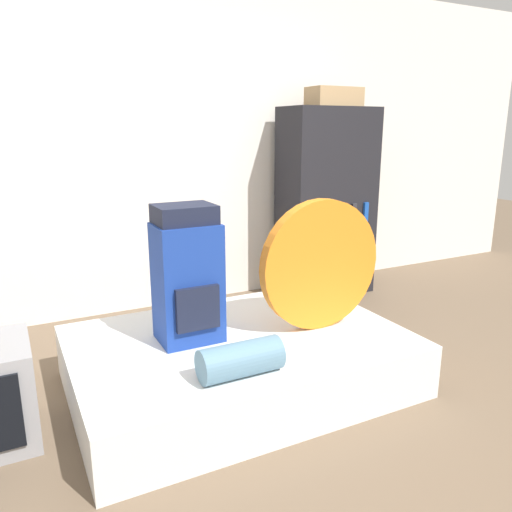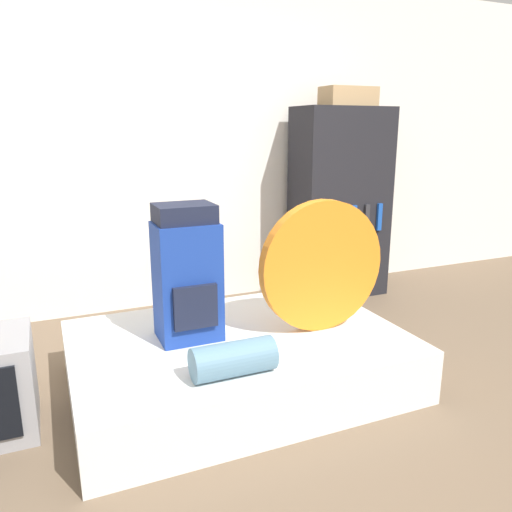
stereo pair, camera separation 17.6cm
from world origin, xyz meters
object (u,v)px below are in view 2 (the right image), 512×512
at_px(tent_bag, 322,266).
at_px(sleeping_roll, 233,359).
at_px(backpack, 187,275).
at_px(bookshelf, 340,204).
at_px(cardboard_box, 348,97).

xyz_separation_m(tent_bag, sleeping_roll, (-0.66, -0.34, -0.29)).
relative_size(backpack, tent_bag, 0.99).
bearing_deg(sleeping_roll, bookshelf, 45.42).
bearing_deg(sleeping_roll, backpack, 97.86).
relative_size(backpack, sleeping_roll, 1.87).
height_order(sleeping_roll, bookshelf, bookshelf).
xyz_separation_m(tent_bag, cardboard_box, (0.96, 1.27, 1.00)).
bearing_deg(bookshelf, backpack, -146.41).
xyz_separation_m(sleeping_roll, cardboard_box, (1.63, 1.61, 1.29)).
bearing_deg(bookshelf, tent_bag, -125.92).
height_order(tent_bag, cardboard_box, cardboard_box).
relative_size(sleeping_roll, bookshelf, 0.25).
height_order(tent_bag, sleeping_roll, tent_bag).
height_order(sleeping_roll, cardboard_box, cardboard_box).
bearing_deg(backpack, bookshelf, 33.59).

